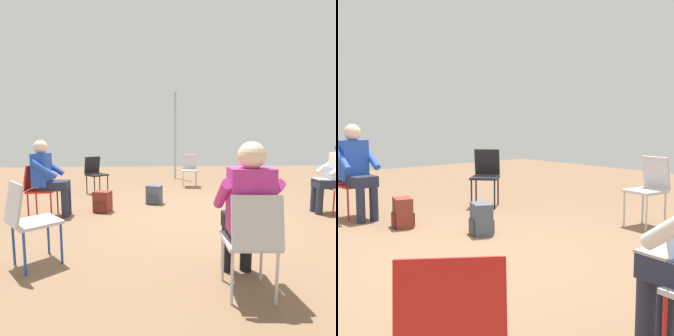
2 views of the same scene
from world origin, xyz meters
TOP-DOWN VIEW (x-y plane):
  - ground_plane at (0.00, 0.00)m, footprint 15.32×15.32m
  - chair_east at (2.47, 0.10)m, footprint 0.46×0.42m
  - chair_south at (-0.37, -2.48)m, footprint 0.44×0.48m
  - chair_north at (-0.12, 2.45)m, footprint 0.43×0.46m
  - chair_northeast at (1.86, 1.81)m, footprint 0.59×0.58m
  - chair_southeast at (1.95, -1.75)m, footprint 0.58×0.59m
  - person_with_laptop at (-2.41, 0.21)m, footprint 0.55×0.53m
  - person_in_blue at (2.31, 0.09)m, footprint 0.54×0.51m
  - person_in_magenta at (-0.14, 2.28)m, footprint 0.52×0.54m
  - backpack_near_laptop_user at (1.50, -0.14)m, footprint 0.33×0.30m
  - backpack_by_empty_chair at (0.60, -0.65)m, footprint 0.33×0.30m
  - tent_pole_near at (-0.11, -3.92)m, footprint 0.07×0.07m

SIDE VIEW (x-z plane):
  - ground_plane at x=0.00m, z-range 0.00..0.00m
  - backpack_near_laptop_user at x=1.50m, z-range -0.02..0.34m
  - backpack_by_empty_chair at x=0.60m, z-range -0.02..0.34m
  - chair_east at x=2.47m, z-range 0.07..0.92m
  - chair_south at x=-0.37m, z-range 0.07..0.92m
  - chair_north at x=-0.12m, z-range 0.07..0.92m
  - chair_northeast at x=1.86m, z-range 0.07..0.92m
  - chair_southeast at x=1.95m, z-range 0.07..0.92m
  - person_with_laptop at x=-2.41m, z-range 0.07..1.31m
  - person_in_blue at x=2.31m, z-range 0.07..1.31m
  - person_in_magenta at x=-0.14m, z-range 0.07..1.31m
  - tent_pole_near at x=-0.11m, z-range 0.00..2.70m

